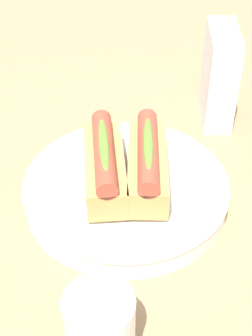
{
  "coord_description": "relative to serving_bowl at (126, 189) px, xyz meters",
  "views": [
    {
      "loc": [
        0.52,
        0.01,
        0.47
      ],
      "look_at": [
        0.03,
        0.01,
        0.06
      ],
      "focal_mm": 53.55,
      "sensor_mm": 36.0,
      "label": 1
    }
  ],
  "objects": [
    {
      "name": "ground_plane",
      "position": [
        -0.03,
        -0.01,
        -0.02
      ],
      "size": [
        2.4,
        2.4,
        0.0
      ],
      "primitive_type": "plane",
      "color": "#9E7A56"
    },
    {
      "name": "serving_bowl",
      "position": [
        0.0,
        0.0,
        0.0
      ],
      "size": [
        0.27,
        0.27,
        0.04
      ],
      "color": "white",
      "rests_on": "ground_plane"
    },
    {
      "name": "napkin_box",
      "position": [
        -0.2,
        0.15,
        0.06
      ],
      "size": [
        0.11,
        0.05,
        0.15
      ],
      "primitive_type": "cube",
      "rotation": [
        0.0,
        0.0,
        -0.04
      ],
      "color": "white",
      "rests_on": "ground_plane"
    },
    {
      "name": "hotdog_front",
      "position": [
        0.0,
        -0.03,
        0.04
      ],
      "size": [
        0.15,
        0.06,
        0.06
      ],
      "color": "tan",
      "rests_on": "serving_bowl"
    },
    {
      "name": "hotdog_back",
      "position": [
        -0.0,
        0.03,
        0.04
      ],
      "size": [
        0.15,
        0.05,
        0.06
      ],
      "color": "tan",
      "rests_on": "serving_bowl"
    },
    {
      "name": "water_glass",
      "position": [
        0.23,
        -0.03,
        0.02
      ],
      "size": [
        0.07,
        0.07,
        0.09
      ],
      "color": "white",
      "rests_on": "ground_plane"
    }
  ]
}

